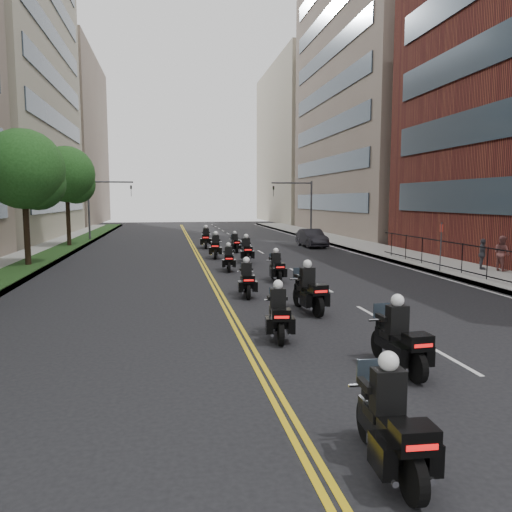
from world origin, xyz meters
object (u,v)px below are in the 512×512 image
(motorcycle_1, at_px, (400,341))
(parked_sedan, at_px, (312,238))
(motorcycle_10, at_px, (206,239))
(pedestrian_b, at_px, (502,253))
(motorcycle_5, at_px, (276,268))
(motorcycle_8, at_px, (216,248))
(motorcycle_0, at_px, (391,426))
(motorcycle_4, at_px, (247,281))
(motorcycle_7, at_px, (246,251))
(motorcycle_2, at_px, (278,316))
(motorcycle_6, at_px, (229,260))
(motorcycle_3, at_px, (309,292))
(pedestrian_c, at_px, (482,254))
(motorcycle_9, at_px, (235,244))

(motorcycle_1, bearing_deg, parked_sedan, 74.32)
(motorcycle_10, xyz_separation_m, pedestrian_b, (14.00, -16.32, 0.34))
(motorcycle_5, relative_size, motorcycle_8, 0.89)
(motorcycle_0, xyz_separation_m, motorcycle_4, (0.03, 13.03, -0.06))
(motorcycle_4, distance_m, pedestrian_b, 14.41)
(motorcycle_5, bearing_deg, motorcycle_7, 93.07)
(motorcycle_5, bearing_deg, motorcycle_8, 101.87)
(motorcycle_10, bearing_deg, motorcycle_2, -84.28)
(parked_sedan, bearing_deg, motorcycle_0, -105.72)
(motorcycle_1, xyz_separation_m, motorcycle_8, (-1.96, 22.25, 0.01))
(motorcycle_10, bearing_deg, parked_sedan, 2.39)
(motorcycle_2, xyz_separation_m, motorcycle_8, (0.11, 19.18, 0.05))
(motorcycle_6, xyz_separation_m, motorcycle_7, (1.51, 3.40, 0.08))
(motorcycle_6, bearing_deg, motorcycle_3, -77.01)
(motorcycle_10, bearing_deg, motorcycle_0, -84.19)
(pedestrian_c, bearing_deg, motorcycle_1, 167.63)
(motorcycle_10, bearing_deg, motorcycle_9, -55.93)
(motorcycle_1, distance_m, motorcycle_10, 29.24)
(motorcycle_3, height_order, motorcycle_10, motorcycle_10)
(motorcycle_2, bearing_deg, motorcycle_6, 96.12)
(motorcycle_1, distance_m, motorcycle_2, 3.70)
(motorcycle_2, bearing_deg, motorcycle_3, 66.77)
(motorcycle_8, relative_size, pedestrian_c, 1.47)
(motorcycle_0, height_order, motorcycle_9, motorcycle_0)
(motorcycle_0, relative_size, motorcycle_8, 0.98)
(motorcycle_5, distance_m, motorcycle_6, 4.19)
(motorcycle_7, bearing_deg, motorcycle_10, 102.93)
(motorcycle_3, relative_size, motorcycle_8, 1.02)
(motorcycle_8, bearing_deg, motorcycle_5, -71.33)
(motorcycle_3, xyz_separation_m, parked_sedan, (6.79, 22.66, 0.01))
(motorcycle_2, bearing_deg, motorcycle_9, 92.43)
(pedestrian_b, bearing_deg, motorcycle_10, 35.03)
(pedestrian_b, bearing_deg, motorcycle_6, 70.30)
(motorcycle_7, bearing_deg, motorcycle_8, 125.04)
(motorcycle_8, height_order, pedestrian_b, pedestrian_b)
(motorcycle_2, distance_m, motorcycle_5, 9.67)
(motorcycle_0, relative_size, motorcycle_2, 1.06)
(motorcycle_2, distance_m, motorcycle_6, 13.24)
(motorcycle_2, bearing_deg, motorcycle_4, 96.35)
(motorcycle_7, bearing_deg, motorcycle_9, 91.43)
(motorcycle_0, bearing_deg, motorcycle_3, 83.14)
(motorcycle_9, distance_m, parked_sedan, 7.27)
(parked_sedan, height_order, pedestrian_c, pedestrian_c)
(motorcycle_0, bearing_deg, motorcycle_7, 88.64)
(motorcycle_8, height_order, motorcycle_10, motorcycle_10)
(motorcycle_7, bearing_deg, parked_sedan, 55.52)
(motorcycle_2, distance_m, motorcycle_7, 16.72)
(motorcycle_9, distance_m, pedestrian_b, 17.72)
(motorcycle_3, height_order, motorcycle_9, motorcycle_3)
(motorcycle_3, bearing_deg, motorcycle_5, 80.35)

